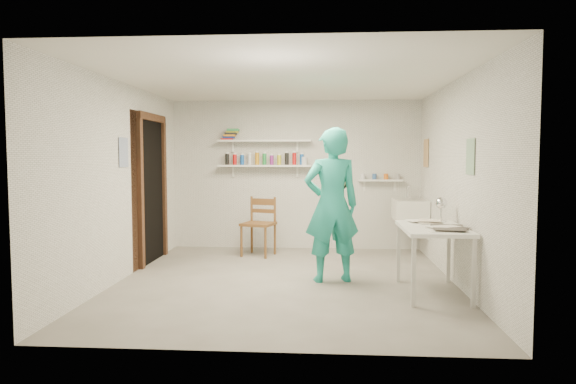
# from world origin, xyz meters

# --- Properties ---
(floor) EXTENTS (4.00, 4.50, 0.02)m
(floor) POSITION_xyz_m (0.00, 0.00, -0.01)
(floor) COLOR slate
(floor) RESTS_ON ground
(ceiling) EXTENTS (4.00, 4.50, 0.02)m
(ceiling) POSITION_xyz_m (0.00, 0.00, 2.41)
(ceiling) COLOR silver
(ceiling) RESTS_ON wall_back
(wall_back) EXTENTS (4.00, 0.02, 2.40)m
(wall_back) POSITION_xyz_m (0.00, 2.26, 1.20)
(wall_back) COLOR silver
(wall_back) RESTS_ON ground
(wall_front) EXTENTS (4.00, 0.02, 2.40)m
(wall_front) POSITION_xyz_m (0.00, -2.26, 1.20)
(wall_front) COLOR silver
(wall_front) RESTS_ON ground
(wall_left) EXTENTS (0.02, 4.50, 2.40)m
(wall_left) POSITION_xyz_m (-2.01, 0.00, 1.20)
(wall_left) COLOR silver
(wall_left) RESTS_ON ground
(wall_right) EXTENTS (0.02, 4.50, 2.40)m
(wall_right) POSITION_xyz_m (2.01, 0.00, 1.20)
(wall_right) COLOR silver
(wall_right) RESTS_ON ground
(doorway_recess) EXTENTS (0.02, 0.90, 2.00)m
(doorway_recess) POSITION_xyz_m (-1.99, 1.05, 1.00)
(doorway_recess) COLOR black
(doorway_recess) RESTS_ON wall_left
(corridor_box) EXTENTS (1.40, 1.50, 2.10)m
(corridor_box) POSITION_xyz_m (-2.70, 1.05, 1.05)
(corridor_box) COLOR brown
(corridor_box) RESTS_ON ground
(door_lintel) EXTENTS (0.06, 1.05, 0.10)m
(door_lintel) POSITION_xyz_m (-1.97, 1.05, 2.05)
(door_lintel) COLOR brown
(door_lintel) RESTS_ON wall_left
(door_jamb_near) EXTENTS (0.06, 0.10, 2.00)m
(door_jamb_near) POSITION_xyz_m (-1.97, 0.55, 1.00)
(door_jamb_near) COLOR brown
(door_jamb_near) RESTS_ON ground
(door_jamb_far) EXTENTS (0.06, 0.10, 2.00)m
(door_jamb_far) POSITION_xyz_m (-1.97, 1.55, 1.00)
(door_jamb_far) COLOR brown
(door_jamb_far) RESTS_ON ground
(shelf_lower) EXTENTS (1.50, 0.22, 0.03)m
(shelf_lower) POSITION_xyz_m (-0.50, 2.13, 1.35)
(shelf_lower) COLOR white
(shelf_lower) RESTS_ON wall_back
(shelf_upper) EXTENTS (1.50, 0.22, 0.03)m
(shelf_upper) POSITION_xyz_m (-0.50, 2.13, 1.75)
(shelf_upper) COLOR white
(shelf_upper) RESTS_ON wall_back
(ledge_shelf) EXTENTS (0.70, 0.14, 0.03)m
(ledge_shelf) POSITION_xyz_m (1.35, 2.17, 1.12)
(ledge_shelf) COLOR white
(ledge_shelf) RESTS_ON wall_back
(poster_left) EXTENTS (0.01, 0.28, 0.36)m
(poster_left) POSITION_xyz_m (-1.99, 0.05, 1.55)
(poster_left) COLOR #334C7F
(poster_left) RESTS_ON wall_left
(poster_right_a) EXTENTS (0.01, 0.34, 0.42)m
(poster_right_a) POSITION_xyz_m (1.99, 1.80, 1.55)
(poster_right_a) COLOR #995933
(poster_right_a) RESTS_ON wall_right
(poster_right_b) EXTENTS (0.01, 0.30, 0.38)m
(poster_right_b) POSITION_xyz_m (1.99, -0.55, 1.50)
(poster_right_b) COLOR #3F724C
(poster_right_b) RESTS_ON wall_right
(belfast_sink) EXTENTS (0.48, 0.60, 0.30)m
(belfast_sink) POSITION_xyz_m (1.75, 1.70, 0.70)
(belfast_sink) COLOR white
(belfast_sink) RESTS_ON wall_right
(man) EXTENTS (0.76, 0.59, 1.84)m
(man) POSITION_xyz_m (0.55, 0.05, 0.92)
(man) COLOR teal
(man) RESTS_ON ground
(wall_clock) EXTENTS (0.33, 0.11, 0.33)m
(wall_clock) POSITION_xyz_m (0.60, 0.26, 1.23)
(wall_clock) COLOR beige
(wall_clock) RESTS_ON man
(wooden_chair) EXTENTS (0.55, 0.54, 0.96)m
(wooden_chair) POSITION_xyz_m (-0.53, 1.56, 0.48)
(wooden_chair) COLOR brown
(wooden_chair) RESTS_ON ground
(work_table) EXTENTS (0.67, 1.11, 0.74)m
(work_table) POSITION_xyz_m (1.64, -0.46, 0.37)
(work_table) COLOR white
(work_table) RESTS_ON ground
(desk_lamp) EXTENTS (0.14, 0.14, 0.14)m
(desk_lamp) POSITION_xyz_m (1.82, -0.01, 0.96)
(desk_lamp) COLOR silver
(desk_lamp) RESTS_ON work_table
(spray_cans) EXTENTS (1.34, 0.06, 0.17)m
(spray_cans) POSITION_xyz_m (-0.50, 2.13, 1.45)
(spray_cans) COLOR black
(spray_cans) RESTS_ON shelf_lower
(book_stack) EXTENTS (0.28, 0.14, 0.17)m
(book_stack) POSITION_xyz_m (-1.05, 2.13, 1.85)
(book_stack) COLOR red
(book_stack) RESTS_ON shelf_upper
(ledge_pots) EXTENTS (0.48, 0.07, 0.09)m
(ledge_pots) POSITION_xyz_m (1.35, 2.17, 1.18)
(ledge_pots) COLOR silver
(ledge_pots) RESTS_ON ledge_shelf
(papers) EXTENTS (0.30, 0.22, 0.03)m
(papers) POSITION_xyz_m (1.64, -0.46, 0.76)
(papers) COLOR silver
(papers) RESTS_ON work_table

